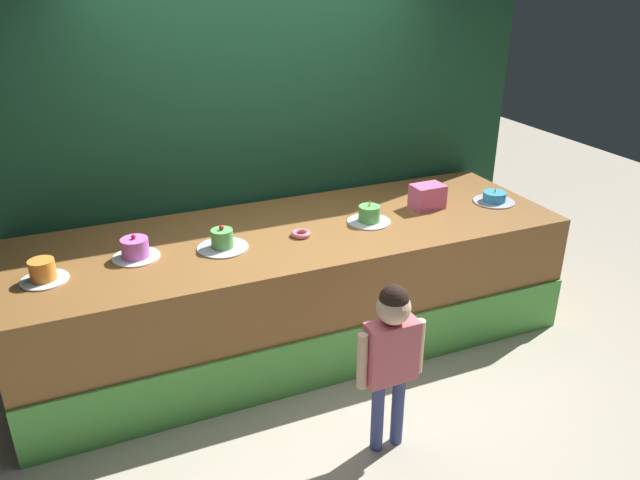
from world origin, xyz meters
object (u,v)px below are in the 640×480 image
cake_far_left (43,272)px  cake_left (135,249)px  donut (301,234)px  cake_far_right (494,198)px  child_figure (391,346)px  pink_box (427,196)px  cake_center (222,241)px  cake_right (369,216)px

cake_far_left → cake_left: size_ratio=0.93×
donut → cake_far_right: size_ratio=0.43×
cake_far_left → child_figure: bearing=-34.2°
donut → cake_far_right: bearing=0.4°
child_figure → cake_far_right: child_figure is taller
child_figure → cake_far_right: 1.93m
child_figure → cake_far_right: bearing=36.9°
pink_box → donut: 1.08m
cake_center → donut: bearing=-2.0°
pink_box → cake_right: bearing=-170.5°
pink_box → cake_far_right: size_ratio=0.76×
cake_far_left → cake_far_right: bearing=0.3°
donut → cake_center: cake_center is taller
pink_box → donut: pink_box is taller
child_figure → donut: bearing=93.5°
cake_left → cake_right: size_ratio=0.95×
cake_far_left → cake_right: 2.14m
child_figure → cake_center: 1.33m
child_figure → cake_far_left: child_figure is taller
cake_left → cake_far_left: bearing=-169.3°
cake_left → donut: bearing=-5.2°
child_figure → cake_center: (-0.61, 1.16, 0.25)m
child_figure → cake_far_left: bearing=145.8°
child_figure → cake_far_left: size_ratio=3.84×
pink_box → cake_center: bearing=-176.3°
child_figure → pink_box: 1.64m
child_figure → cake_center: size_ratio=3.18×
cake_center → cake_right: bearing=0.8°
pink_box → cake_far_left: pink_box is taller
cake_far_right → cake_left: bearing=178.2°
child_figure → cake_left: 1.70m
cake_far_left → cake_right: cake_right is taller
donut → cake_left: 1.08m
donut → cake_far_left: size_ratio=0.49×
donut → cake_center: 0.54m
child_figure → donut: (-0.07, 1.14, 0.21)m
cake_left → cake_right: bearing=-2.3°
cake_far_left → cake_center: 1.07m
cake_left → cake_far_right: bearing=-1.8°
cake_center → cake_right: (1.07, 0.01, 0.00)m
cake_left → cake_center: bearing=-8.3°
cake_right → cake_center: bearing=-179.2°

